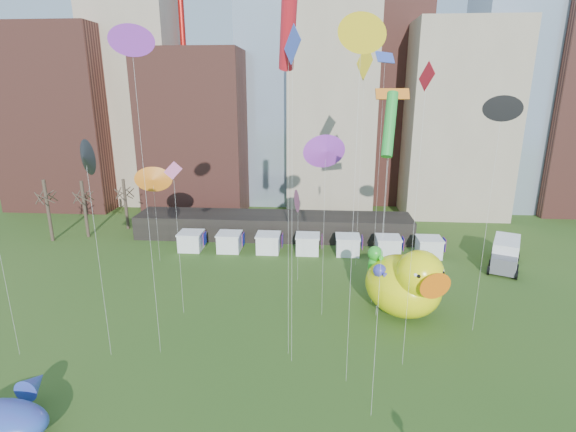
# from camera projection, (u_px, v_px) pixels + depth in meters

# --- Properties ---
(skyline) EXTENTS (101.00, 23.00, 68.00)m
(skyline) POSITION_uv_depth(u_px,v_px,m) (321.00, 80.00, 72.81)
(skyline) COLOR brown
(skyline) RESTS_ON ground
(pavilion) EXTENTS (38.00, 6.00, 3.20)m
(pavilion) POSITION_uv_depth(u_px,v_px,m) (273.00, 226.00, 60.55)
(pavilion) COLOR black
(pavilion) RESTS_ON ground
(vendor_tents) EXTENTS (33.24, 2.80, 2.40)m
(vendor_tents) POSITION_uv_depth(u_px,v_px,m) (308.00, 245.00, 54.58)
(vendor_tents) COLOR white
(vendor_tents) RESTS_ON ground
(bare_trees) EXTENTS (8.44, 6.44, 8.50)m
(bare_trees) POSITION_uv_depth(u_px,v_px,m) (86.00, 208.00, 60.38)
(bare_trees) COLOR #382B21
(bare_trees) RESTS_ON ground
(big_duck) EXTENTS (8.86, 9.85, 6.89)m
(big_duck) POSITION_uv_depth(u_px,v_px,m) (406.00, 283.00, 38.89)
(big_duck) COLOR #FFFA0D
(big_duck) RESTS_ON ground
(small_duck) EXTENTS (2.94, 3.72, 2.75)m
(small_duck) POSITION_uv_depth(u_px,v_px,m) (411.00, 275.00, 45.31)
(small_duck) COLOR white
(small_duck) RESTS_ON ground
(seahorse_green) EXTENTS (1.84, 2.04, 5.86)m
(seahorse_green) POSITION_uv_depth(u_px,v_px,m) (374.00, 263.00, 40.80)
(seahorse_green) COLOR silver
(seahorse_green) RESTS_ON ground
(seahorse_purple) EXTENTS (1.56, 1.73, 5.09)m
(seahorse_purple) POSITION_uv_depth(u_px,v_px,m) (378.00, 279.00, 38.53)
(seahorse_purple) COLOR silver
(seahorse_purple) RESTS_ON ground
(whale_inflatable) EXTENTS (5.85, 7.46, 2.56)m
(whale_inflatable) POSITION_uv_depth(u_px,v_px,m) (3.00, 419.00, 25.55)
(whale_inflatable) COLOR #413DA7
(whale_inflatable) RESTS_ON ground
(box_truck) EXTENTS (5.41, 7.79, 3.12)m
(box_truck) POSITION_uv_depth(u_px,v_px,m) (505.00, 253.00, 50.35)
(box_truck) COLOR white
(box_truck) RESTS_ON ground
(kite_0) EXTENTS (1.65, 3.56, 26.86)m
(kite_0) POSITION_uv_depth(u_px,v_px,m) (288.00, 22.00, 27.21)
(kite_0) COLOR silver
(kite_0) RESTS_ON ground
(kite_1) EXTENTS (1.46, 0.59, 14.11)m
(kite_1) POSITION_uv_depth(u_px,v_px,m) (174.00, 177.00, 36.57)
(kite_1) COLOR silver
(kite_1) RESTS_ON ground
(kite_2) EXTENTS (1.89, 1.96, 16.65)m
(kite_2) POSITION_uv_depth(u_px,v_px,m) (85.00, 158.00, 29.44)
(kite_2) COLOR silver
(kite_2) RESTS_ON ground
(kite_4) EXTENTS (2.00, 3.29, 24.57)m
(kite_4) POSITION_uv_depth(u_px,v_px,m) (365.00, 65.00, 44.76)
(kite_4) COLOR silver
(kite_4) RESTS_ON ground
(kite_5) EXTENTS (2.19, 2.82, 23.20)m
(kite_5) POSITION_uv_depth(u_px,v_px,m) (385.00, 59.00, 39.82)
(kite_5) COLOR silver
(kite_5) RESTS_ON ground
(kite_6) EXTENTS (2.92, 0.71, 11.47)m
(kite_6) POSITION_uv_depth(u_px,v_px,m) (153.00, 180.00, 49.38)
(kite_6) COLOR silver
(kite_6) RESTS_ON ground
(kite_7) EXTENTS (2.50, 1.69, 16.34)m
(kite_7) POSITION_uv_depth(u_px,v_px,m) (326.00, 151.00, 35.65)
(kite_7) COLOR silver
(kite_7) RESTS_ON ground
(kite_8) EXTENTS (0.61, 1.73, 21.56)m
(kite_8) POSITION_uv_depth(u_px,v_px,m) (425.00, 93.00, 27.08)
(kite_8) COLOR silver
(kite_8) RESTS_ON ground
(kite_9) EXTENTS (0.78, 2.26, 10.05)m
(kite_9) POSITION_uv_depth(u_px,v_px,m) (298.00, 201.00, 44.38)
(kite_9) COLOR silver
(kite_9) RESTS_ON ground
(kite_10) EXTENTS (1.92, 0.49, 19.48)m
(kite_10) POSITION_uv_depth(u_px,v_px,m) (502.00, 109.00, 32.01)
(kite_10) COLOR silver
(kite_10) RESTS_ON ground
(kite_11) EXTENTS (1.02, 2.07, 19.81)m
(kite_11) POSITION_uv_depth(u_px,v_px,m) (390.00, 125.00, 22.39)
(kite_11) COLOR silver
(kite_11) RESTS_ON ground
(kite_12) EXTENTS (2.06, 1.38, 24.01)m
(kite_12) POSITION_uv_depth(u_px,v_px,m) (361.00, 34.00, 24.35)
(kite_12) COLOR silver
(kite_12) RESTS_ON ground
(kite_13) EXTENTS (1.20, 2.08, 23.72)m
(kite_13) POSITION_uv_depth(u_px,v_px,m) (292.00, 57.00, 26.87)
(kite_13) COLOR silver
(kite_13) RESTS_ON ground
(kite_14) EXTENTS (3.19, 1.23, 19.99)m
(kite_14) POSITION_uv_depth(u_px,v_px,m) (392.00, 95.00, 38.76)
(kite_14) COLOR silver
(kite_14) RESTS_ON ground
(kite_15) EXTENTS (1.71, 1.47, 23.89)m
(kite_15) POSITION_uv_depth(u_px,v_px,m) (131.00, 42.00, 27.69)
(kite_15) COLOR silver
(kite_15) RESTS_ON ground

